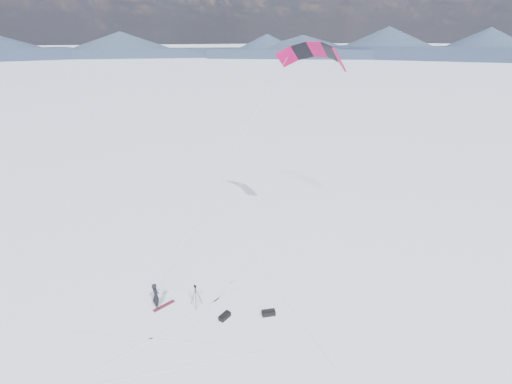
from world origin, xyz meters
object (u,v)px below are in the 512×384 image
snowboard (164,306)px  gear_bag_a (225,316)px  tripod (196,293)px  gear_bag_b (269,313)px  snowkiter (157,307)px

snowboard → gear_bag_a: size_ratio=1.73×
tripod → gear_bag_a: bearing=-66.2°
tripod → gear_bag_b: (3.58, -2.66, -0.78)m
snowboard → gear_bag_b: 6.40m
snowboard → tripod: tripod is taller
tripod → gear_bag_a: size_ratio=1.76×
gear_bag_a → snowboard: bearing=111.0°
tripod → gear_bag_b: size_ratio=1.70×
snowkiter → snowboard: size_ratio=1.20×
snowkiter → gear_bag_b: 6.77m
snowboard → gear_bag_a: bearing=-59.6°
snowkiter → gear_bag_a: (3.34, -2.66, 0.15)m
snowboard → gear_bag_a: gear_bag_a is taller
tripod → gear_bag_b: 4.53m
snowkiter → gear_bag_b: (5.78, -3.52, 0.16)m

